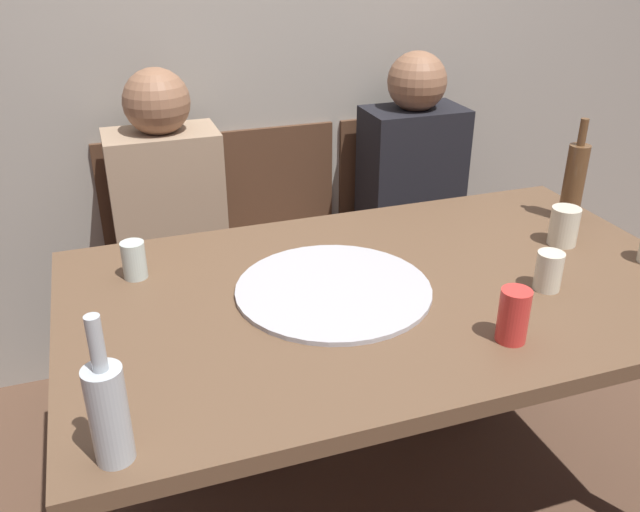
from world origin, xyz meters
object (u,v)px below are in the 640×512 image
(chair_right, at_px, (401,219))
(short_glass, at_px, (134,260))
(beer_bottle, at_px, (574,181))
(guest_in_sweater, at_px, (174,237))
(chair_middle, at_px, (286,236))
(wine_bottle, at_px, (108,410))
(wine_glass, at_px, (564,226))
(guest_in_beanie, at_px, (421,203))
(pizza_tray, at_px, (333,289))
(tumbler_near, at_px, (549,271))
(dining_table, at_px, (387,312))
(soda_can, at_px, (513,316))
(chair_left, at_px, (171,252))

(chair_right, bearing_deg, short_glass, 30.57)
(beer_bottle, bearing_deg, guest_in_sweater, 155.23)
(chair_middle, height_order, guest_in_sweater, guest_in_sweater)
(wine_bottle, xyz_separation_m, chair_right, (1.14, 1.27, -0.34))
(wine_glass, relative_size, guest_in_beanie, 0.09)
(pizza_tray, height_order, wine_glass, wine_glass)
(tumbler_near, xyz_separation_m, chair_middle, (-0.38, 1.01, -0.29))
(chair_right, bearing_deg, wine_glass, 96.88)
(dining_table, distance_m, wine_glass, 0.58)
(chair_right, distance_m, guest_in_sweater, 0.92)
(soda_can, bearing_deg, guest_in_beanie, 73.09)
(beer_bottle, distance_m, soda_can, 0.74)
(dining_table, relative_size, guest_in_sweater, 1.35)
(beer_bottle, bearing_deg, wine_glass, -132.64)
(chair_left, bearing_deg, beer_bottle, 149.19)
(beer_bottle, relative_size, chair_left, 0.34)
(dining_table, xyz_separation_m, chair_middle, (-0.01, 0.87, -0.17))
(dining_table, height_order, guest_in_sweater, guest_in_sweater)
(tumbler_near, distance_m, short_glass, 1.03)
(short_glass, height_order, chair_middle, chair_middle)
(chair_left, distance_m, guest_in_beanie, 0.92)
(tumbler_near, xyz_separation_m, short_glass, (-0.95, 0.39, -0.00))
(short_glass, distance_m, chair_left, 0.70)
(wine_glass, distance_m, chair_middle, 1.03)
(soda_can, relative_size, chair_left, 0.14)
(pizza_tray, height_order, chair_middle, chair_middle)
(wine_bottle, relative_size, chair_right, 0.31)
(dining_table, relative_size, guest_in_beanie, 1.35)
(dining_table, height_order, tumbler_near, tumbler_near)
(wine_glass, xyz_separation_m, soda_can, (-0.41, -0.37, 0.01))
(short_glass, bearing_deg, soda_can, -37.10)
(beer_bottle, height_order, soda_can, beer_bottle)
(guest_in_sweater, bearing_deg, chair_right, -170.43)
(wine_glass, relative_size, soda_can, 0.88)
(dining_table, xyz_separation_m, pizza_tray, (-0.14, 0.02, 0.08))
(dining_table, bearing_deg, chair_left, 116.65)
(wine_bottle, xyz_separation_m, beer_bottle, (1.37, 0.60, 0.02))
(pizza_tray, bearing_deg, beer_bottle, 12.61)
(short_glass, height_order, soda_can, soda_can)
(dining_table, distance_m, beer_bottle, 0.74)
(wine_bottle, xyz_separation_m, tumbler_near, (1.04, 0.25, -0.05))
(short_glass, bearing_deg, chair_left, 76.39)
(dining_table, height_order, soda_can, soda_can)
(pizza_tray, relative_size, chair_right, 0.53)
(soda_can, distance_m, chair_left, 1.35)
(guest_in_sweater, relative_size, guest_in_beanie, 1.00)
(beer_bottle, bearing_deg, chair_left, 149.19)
(soda_can, xyz_separation_m, guest_in_beanie, (0.31, 1.02, -0.18))
(beer_bottle, bearing_deg, pizza_tray, -167.39)
(chair_middle, xyz_separation_m, chair_right, (0.48, 0.00, 0.00))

